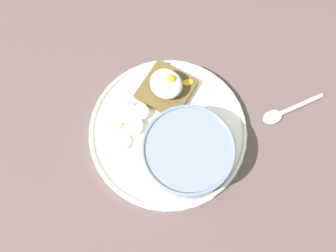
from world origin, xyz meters
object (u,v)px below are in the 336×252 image
object	(u,v)px
banana_slice_front	(134,127)
banana_slice_right	(141,113)
toast_slice	(166,89)
spoon	(285,111)
banana_slice_left	(121,141)
banana_slice_back	(112,121)
oatmeal_bowl	(188,153)
banana_slice_inner	(127,113)
poached_egg	(167,83)

from	to	relation	value
banana_slice_front	banana_slice_right	distance (cm)	2.70
toast_slice	spoon	size ratio (longest dim) A/B	0.88
banana_slice_left	banana_slice_back	size ratio (longest dim) A/B	1.20
banana_slice_left	banana_slice_back	distance (cm)	3.76
oatmeal_bowl	banana_slice_inner	xyz separation A→B (cm)	(-12.08, -2.42, -1.94)
banana_slice_front	banana_slice_back	xyz separation A→B (cm)	(-3.16, -2.03, -0.03)
toast_slice	spoon	world-z (taller)	toast_slice
banana_slice_back	banana_slice_right	world-z (taller)	banana_slice_right
banana_slice_left	spoon	world-z (taller)	banana_slice_left
banana_slice_left	toast_slice	bearing A→B (deg)	99.30
banana_slice_front	banana_slice_left	world-z (taller)	banana_slice_front
toast_slice	banana_slice_left	size ratio (longest dim) A/B	2.42
banana_slice_left	spoon	xyz separation A→B (cm)	(14.53, 24.38, -1.10)
toast_slice	oatmeal_bowl	bearing A→B (deg)	-26.57
banana_slice_back	oatmeal_bowl	bearing A→B (deg)	22.04
toast_slice	banana_slice_left	distance (cm)	11.79
poached_egg	banana_slice_left	world-z (taller)	poached_egg
banana_slice_back	banana_slice_right	bearing A→B (deg)	65.67
banana_slice_front	spoon	world-z (taller)	banana_slice_front
poached_egg	banana_slice_inner	world-z (taller)	poached_egg
oatmeal_bowl	banana_slice_left	xyz separation A→B (cm)	(-8.98, -6.19, -2.18)
banana_slice_front	banana_slice_left	bearing A→B (deg)	-82.29
oatmeal_bowl	banana_slice_right	size ratio (longest dim) A/B	3.79
banana_slice_back	banana_slice_inner	size ratio (longest dim) A/B	0.75
banana_slice_inner	spoon	bearing A→B (deg)	49.45
banana_slice_front	spoon	distance (cm)	26.01
toast_slice	banana_slice_inner	bearing A→B (deg)	-98.61
banana_slice_back	banana_slice_inner	xyz separation A→B (cm)	(0.49, 2.67, 0.05)
banana_slice_right	banana_slice_inner	world-z (taller)	same
poached_egg	spoon	bearing A→B (deg)	37.65
banana_slice_inner	banana_slice_left	bearing A→B (deg)	-50.58
banana_slice_back	banana_slice_right	size ratio (longest dim) A/B	0.96
poached_egg	spoon	size ratio (longest dim) A/B	0.61
banana_slice_left	banana_slice_inner	bearing A→B (deg)	129.42
banana_slice_front	spoon	size ratio (longest dim) A/B	0.32
banana_slice_front	banana_slice_back	world-z (taller)	same
oatmeal_bowl	poached_egg	xyz separation A→B (cm)	(-10.84, 5.54, 0.16)
oatmeal_bowl	banana_slice_front	distance (cm)	10.09
poached_egg	banana_slice_left	size ratio (longest dim) A/B	1.68
banana_slice_right	oatmeal_bowl	bearing A→B (deg)	3.28
toast_slice	poached_egg	bearing A→B (deg)	62.45
banana_slice_left	banana_slice_inner	world-z (taller)	banana_slice_inner
banana_slice_left	banana_slice_right	world-z (taller)	banana_slice_right
oatmeal_bowl	spoon	distance (cm)	19.29
banana_slice_front	banana_slice_inner	distance (cm)	2.75
spoon	toast_slice	bearing A→B (deg)	-142.23
toast_slice	banana_slice_left	bearing A→B (deg)	-80.70
banana_slice_left	spoon	size ratio (longest dim) A/B	0.37
oatmeal_bowl	banana_slice_back	distance (cm)	13.71
poached_egg	banana_slice_left	bearing A→B (deg)	-81.00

